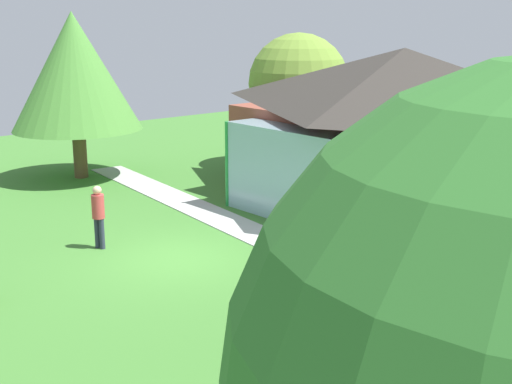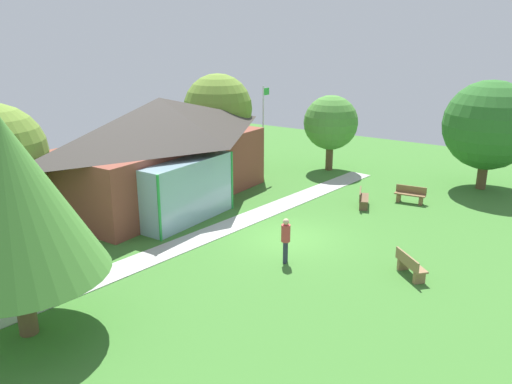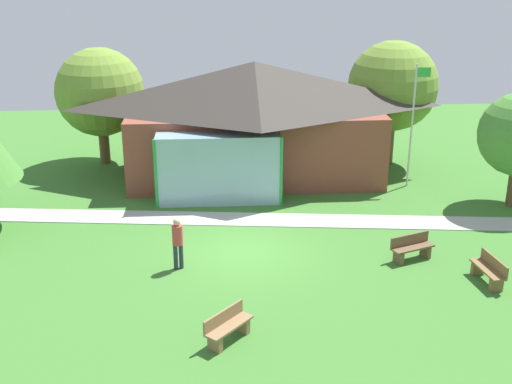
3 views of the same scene
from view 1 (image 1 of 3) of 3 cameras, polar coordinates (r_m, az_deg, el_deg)
ground_plane at (r=17.87m, az=-6.37°, el=-5.58°), size 44.00×44.00×0.00m
pavilion at (r=21.91m, az=11.59°, el=5.20°), size 11.97×6.80×5.19m
footpath at (r=19.50m, az=0.39°, el=-3.73°), size 22.45×3.89×0.03m
bench_mid_right at (r=13.22m, az=4.08°, el=-11.02°), size 1.56×0.96×0.84m
visitor_strolling_lawn at (r=18.75m, az=-13.04°, el=-1.64°), size 0.34×0.34×1.74m
tree_west_hedge at (r=27.10m, az=-14.91°, el=9.69°), size 4.93×4.93×6.34m
tree_behind_pavilion_left at (r=28.36m, az=3.57°, el=8.99°), size 4.12×4.12×5.52m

